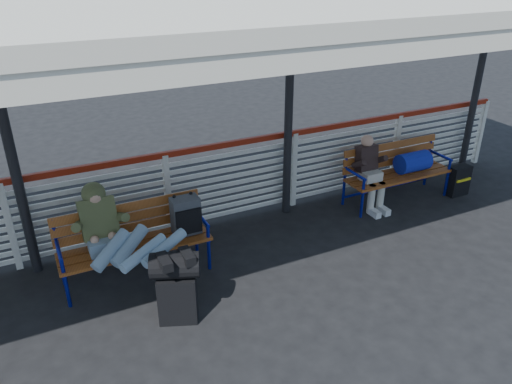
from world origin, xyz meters
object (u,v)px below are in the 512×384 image
luggage_stack (176,284)px  companion_person (370,172)px  traveler_man (126,241)px  bench_right (403,165)px  bench_left (151,228)px  suitcase_side (458,180)px

luggage_stack → companion_person: 3.73m
traveler_man → companion_person: 3.89m
companion_person → luggage_stack: bearing=-160.2°
companion_person → bench_right: bearing=1.1°
luggage_stack → bench_left: 1.04m
traveler_man → companion_person: size_ratio=1.43×
bench_right → suitcase_side: (0.94, -0.31, -0.33)m
bench_left → bench_right: bench_left is taller
luggage_stack → bench_right: 4.36m
bench_left → suitcase_side: 5.09m
bench_left → companion_person: size_ratio=1.57×
suitcase_side → companion_person: bearing=169.0°
traveler_man → companion_person: traveler_man is taller
bench_right → luggage_stack: bearing=-163.0°
luggage_stack → companion_person: size_ratio=0.74×
companion_person → suitcase_side: size_ratio=2.29×
luggage_stack → bench_right: bench_right is taller
bench_left → bench_right: size_ratio=1.00×
luggage_stack → bench_left: bearing=110.7°
luggage_stack → bench_right: bearing=38.9°
bench_right → suitcase_side: size_ratio=3.60×
traveler_man → suitcase_side: (5.45, 0.27, -0.46)m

